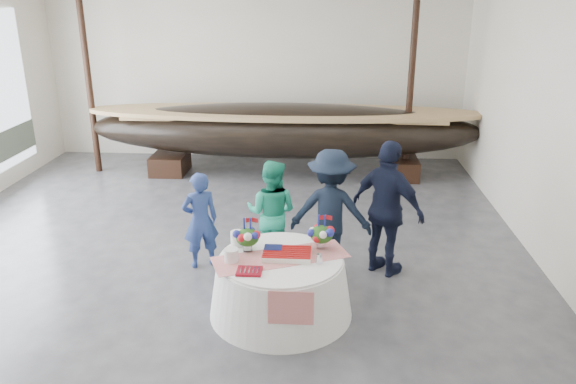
{
  "coord_description": "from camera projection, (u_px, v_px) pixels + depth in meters",
  "views": [
    {
      "loc": [
        1.69,
        -7.61,
        3.95
      ],
      "look_at": [
        1.18,
        0.12,
        1.16
      ],
      "focal_mm": 35.0,
      "sensor_mm": 36.0,
      "label": 1
    }
  ],
  "objects": [
    {
      "name": "floor",
      "position": [
        211.0,
        264.0,
        8.59
      ],
      "size": [
        10.0,
        12.0,
        0.01
      ],
      "primitive_type": "cube",
      "color": "#3D3D42",
      "rests_on": "ground"
    },
    {
      "name": "wall_back",
      "position": [
        255.0,
        65.0,
        13.46
      ],
      "size": [
        10.0,
        0.02,
        4.5
      ],
      "primitive_type": "cube",
      "color": "silver",
      "rests_on": "ground"
    },
    {
      "name": "wall_right",
      "position": [
        571.0,
        125.0,
        7.52
      ],
      "size": [
        0.02,
        12.0,
        4.5
      ],
      "primitive_type": "cube",
      "color": "silver",
      "rests_on": "ground"
    },
    {
      "name": "longboat_display",
      "position": [
        283.0,
        130.0,
        12.39
      ],
      "size": [
        8.69,
        1.74,
        1.63
      ],
      "color": "black",
      "rests_on": "ground"
    },
    {
      "name": "banquet_table",
      "position": [
        281.0,
        285.0,
        7.18
      ],
      "size": [
        1.84,
        1.84,
        0.79
      ],
      "color": "white",
      "rests_on": "ground"
    },
    {
      "name": "tabletop_items",
      "position": [
        279.0,
        242.0,
        7.13
      ],
      "size": [
        1.78,
        1.15,
        0.4
      ],
      "color": "red",
      "rests_on": "banquet_table"
    },
    {
      "name": "guest_woman_blue",
      "position": [
        200.0,
        220.0,
        8.3
      ],
      "size": [
        0.64,
        0.56,
        1.48
      ],
      "primitive_type": "imported",
      "rotation": [
        0.0,
        0.0,
        3.59
      ],
      "color": "navy",
      "rests_on": "ground"
    },
    {
      "name": "guest_woman_teal",
      "position": [
        272.0,
        213.0,
        8.38
      ],
      "size": [
        0.9,
        0.77,
        1.63
      ],
      "primitive_type": "imported",
      "rotation": [
        0.0,
        0.0,
        2.94
      ],
      "color": "#1FA17A",
      "rests_on": "ground"
    },
    {
      "name": "guest_man_left",
      "position": [
        331.0,
        211.0,
        8.14
      ],
      "size": [
        1.27,
        0.82,
        1.85
      ],
      "primitive_type": "imported",
      "rotation": [
        0.0,
        0.0,
        3.03
      ],
      "color": "black",
      "rests_on": "ground"
    },
    {
      "name": "guest_man_right",
      "position": [
        388.0,
        209.0,
        8.01
      ],
      "size": [
        1.22,
        1.13,
        2.01
      ],
      "primitive_type": "imported",
      "rotation": [
        0.0,
        0.0,
        2.45
      ],
      "color": "black",
      "rests_on": "ground"
    }
  ]
}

